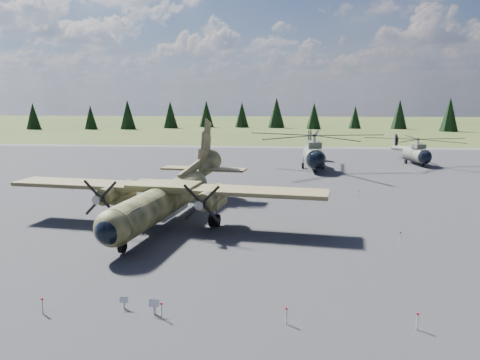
{
  "coord_description": "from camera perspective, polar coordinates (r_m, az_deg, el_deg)",
  "views": [
    {
      "loc": [
        7.65,
        -34.2,
        10.53
      ],
      "look_at": [
        4.42,
        2.0,
        4.19
      ],
      "focal_mm": 35.0,
      "sensor_mm": 36.0,
      "label": 1
    }
  ],
  "objects": [
    {
      "name": "ground",
      "position": [
        36.59,
        -7.24,
        -6.91
      ],
      "size": [
        500.0,
        500.0,
        0.0
      ],
      "primitive_type": "plane",
      "color": "#4F5827",
      "rests_on": "ground"
    },
    {
      "name": "apron",
      "position": [
        46.08,
        -4.6,
        -3.35
      ],
      "size": [
        120.0,
        120.0,
        0.04
      ],
      "primitive_type": "cube",
      "color": "slate",
      "rests_on": "ground"
    },
    {
      "name": "transport_plane",
      "position": [
        40.51,
        -8.67,
        -1.54
      ],
      "size": [
        27.26,
        24.6,
        8.97
      ],
      "rotation": [
        0.0,
        0.0,
        -0.14
      ],
      "color": "#343A1F",
      "rests_on": "ground"
    },
    {
      "name": "helicopter_near",
      "position": [
        70.48,
        9.01,
        4.29
      ],
      "size": [
        21.3,
        24.97,
        5.35
      ],
      "rotation": [
        0.0,
        0.0,
        0.01
      ],
      "color": "gray",
      "rests_on": "ground"
    },
    {
      "name": "helicopter_mid",
      "position": [
        80.41,
        20.73,
        3.91
      ],
      "size": [
        18.9,
        20.87,
        4.28
      ],
      "rotation": [
        0.0,
        0.0,
        0.13
      ],
      "color": "gray",
      "rests_on": "ground"
    },
    {
      "name": "info_placard_left",
      "position": [
        25.09,
        -13.96,
        -14.13
      ],
      "size": [
        0.42,
        0.2,
        0.65
      ],
      "rotation": [
        0.0,
        0.0,
        0.06
      ],
      "color": "gray",
      "rests_on": "ground"
    },
    {
      "name": "info_placard_right",
      "position": [
        24.13,
        -10.41,
        -14.74
      ],
      "size": [
        0.53,
        0.25,
        0.81
      ],
      "rotation": [
        0.0,
        0.0,
        -0.07
      ],
      "color": "gray",
      "rests_on": "ground"
    },
    {
      "name": "barrier_fence",
      "position": [
        36.48,
        -8.0,
        -6.15
      ],
      "size": [
        33.12,
        29.62,
        0.85
      ],
      "color": "white",
      "rests_on": "ground"
    },
    {
      "name": "treeline",
      "position": [
        35.87,
        -2.18,
        0.74
      ],
      "size": [
        292.41,
        287.35,
        10.99
      ],
      "color": "black",
      "rests_on": "ground"
    }
  ]
}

